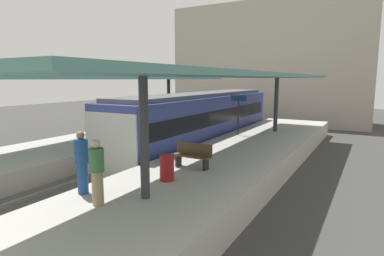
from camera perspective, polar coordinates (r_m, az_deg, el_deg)
ground_plane at (r=15.00m, az=-8.20°, el=-7.31°), size 80.00×80.00×0.00m
platform_left at (r=17.41m, az=-18.22°, el=-3.74°), size 4.40×28.00×1.00m
platform_right at (r=12.97m, az=5.29°, el=-7.50°), size 4.40×28.00×1.00m
track_ballast at (r=14.97m, az=-8.21°, el=-6.94°), size 3.20×28.00×0.20m
rail_near_side at (r=15.37m, az=-10.36°, el=-5.93°), size 0.08×28.00×0.14m
rail_far_side at (r=14.51m, az=-5.96°, el=-6.70°), size 0.08×28.00×0.14m
commuter_train at (r=19.21m, az=1.72°, el=1.54°), size 2.78×15.38×3.10m
canopy_left at (r=18.00m, az=-15.45°, el=8.38°), size 4.18×21.00×3.24m
canopy_right at (r=13.76m, az=7.93°, el=9.02°), size 4.18×21.00×3.33m
platform_bench at (r=11.40m, az=0.13°, el=-4.70°), size 1.40×0.41×0.86m
platform_sign at (r=18.09m, az=8.18°, el=3.87°), size 0.90×0.08×2.21m
litter_bin at (r=10.02m, az=-4.44°, el=-6.99°), size 0.44×0.44×0.80m
passenger_near_bench at (r=20.11m, az=-7.19°, el=2.17°), size 0.36×0.36×1.66m
passenger_mid_platform at (r=9.25m, az=-18.83°, el=-5.57°), size 0.36×0.36×1.72m
passenger_far_end at (r=8.32m, az=-16.39°, el=-7.30°), size 0.36×0.36×1.65m
station_building_backdrop at (r=32.69m, az=13.66°, el=10.83°), size 18.00×6.00×11.00m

